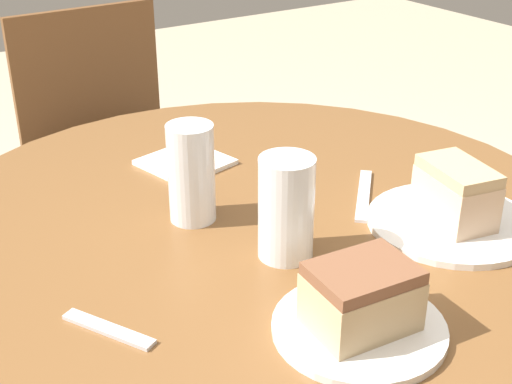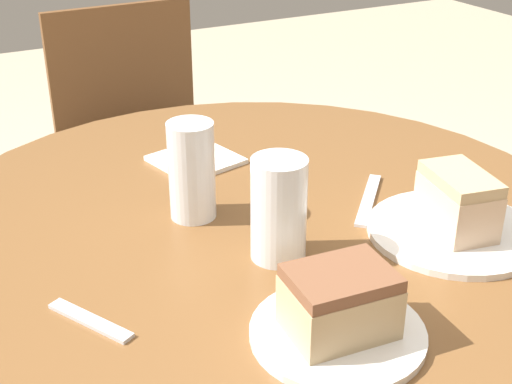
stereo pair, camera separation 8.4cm
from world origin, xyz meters
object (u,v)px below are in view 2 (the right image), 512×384
cake_slice_far (340,301)px  glass_water (192,177)px  cake_slice_near (458,201)px  plate_near (453,231)px  glass_lemonade (279,215)px  chair (148,161)px  plate_far (338,333)px

cake_slice_far → glass_water: glass_water is taller
cake_slice_near → cake_slice_far: cake_slice_near is taller
plate_near → glass_water: glass_water is taller
cake_slice_near → glass_lemonade: (-0.25, 0.07, 0.01)m
chair → plate_near: chair is taller
cake_slice_far → glass_lemonade: glass_lemonade is taller
glass_lemonade → glass_water: size_ratio=0.97×
plate_far → plate_near: bearing=22.9°
plate_near → glass_lemonade: glass_lemonade is taller
glass_lemonade → plate_far: bearing=-98.1°
chair → cake_slice_far: size_ratio=7.22×
plate_far → cake_slice_far: 0.04m
cake_slice_near → glass_water: (-0.30, 0.22, 0.01)m
glass_lemonade → glass_water: (-0.05, 0.16, 0.00)m
plate_near → cake_slice_near: size_ratio=1.90×
cake_slice_far → cake_slice_near: bearing=22.9°
cake_slice_far → plate_far: bearing=180.0°
glass_lemonade → glass_water: bearing=109.3°
plate_far → cake_slice_near: 0.30m
chair → glass_water: glass_water is taller
plate_far → cake_slice_far: size_ratio=1.64×
chair → glass_lemonade: 1.10m
plate_near → glass_lemonade: bearing=165.0°
cake_slice_far → glass_lemonade: bearing=81.9°
chair → plate_near: 1.13m
chair → plate_far: bearing=-100.7°
plate_far → glass_water: size_ratio=1.36×
plate_near → cake_slice_near: 0.05m
chair → plate_near: size_ratio=3.62×
plate_near → glass_water: size_ratio=1.66×
plate_far → glass_water: (-0.03, 0.34, 0.06)m
cake_slice_near → glass_water: glass_water is taller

